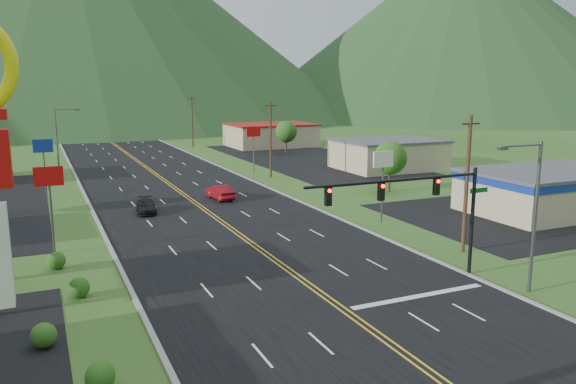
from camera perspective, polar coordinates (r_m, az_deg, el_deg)
name	(u,v)px	position (r m, az deg, el deg)	size (l,w,h in m)	color
traffic_signal	(422,199)	(34.94, 13.49, -0.67)	(13.10, 0.43, 7.00)	black
streetlight_east	(532,207)	(35.26, 23.53, -1.42)	(3.28, 0.25, 9.00)	#59595E
streetlight_west	(59,136)	(83.35, -22.23, 5.29)	(3.28, 0.25, 9.00)	#59595E
building_east_near	(549,189)	(59.44, 24.95, 0.30)	(15.40, 10.40, 4.10)	#C4B588
building_east_mid	(388,154)	(83.06, 10.14, 3.82)	(14.40, 11.40, 4.30)	#C4B588
building_east_far	(271,135)	(111.91, -1.77, 5.82)	(16.40, 12.40, 4.50)	#C4B588
pole_sign_west_a	(49,185)	(43.59, -23.09, 0.64)	(2.00, 0.18, 6.40)	#59595E
pole_sign_west_b	(43,152)	(65.40, -23.60, 3.75)	(2.00, 0.18, 6.40)	#59595E
pole_sign_east_a	(383,166)	(49.95, 9.63, 2.57)	(2.00, 0.18, 6.40)	#59595E
pole_sign_east_b	(254,136)	(78.38, -3.52, 5.68)	(2.00, 0.18, 6.40)	#59595E
tree_east_a	(390,158)	(64.95, 10.33, 3.41)	(3.84, 3.84, 5.82)	#382314
tree_east_b	(286,132)	(100.00, -0.19, 6.16)	(3.84, 3.84, 5.82)	#382314
utility_pole_a	(467,183)	(42.44, 17.70, 0.85)	(1.60, 0.28, 10.00)	#382314
utility_pole_b	(271,139)	(73.93, -1.78, 5.44)	(1.60, 0.28, 10.00)	#382314
utility_pole_c	(192,121)	(111.83, -9.71, 7.14)	(1.60, 0.28, 10.00)	#382314
utility_pole_d	(152,112)	(150.82, -13.60, 7.92)	(1.60, 0.28, 10.00)	#382314
mountain_n	(67,1)	(235.43, -21.52, 17.58)	(220.00, 220.00, 85.00)	#193719
mountain_ne	(459,28)	(250.42, 16.99, 15.67)	(180.00, 180.00, 70.00)	#193719
car_dark_mid	(146,207)	(55.43, -14.21, -1.45)	(1.73, 4.26, 1.24)	black
car_red_far	(220,192)	(60.49, -6.92, -0.04)	(1.62, 4.63, 1.53)	maroon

